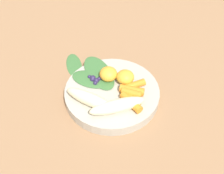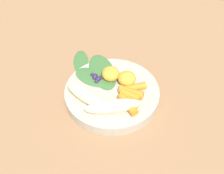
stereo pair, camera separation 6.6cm
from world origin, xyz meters
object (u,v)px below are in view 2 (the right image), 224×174
banana_peeled_right (88,97)px  orange_segment_near (111,74)px  banana_peeled_left (113,106)px  kale_leaf_stray (81,61)px  bowl (112,93)px

banana_peeled_right → orange_segment_near: (0.09, -0.00, 0.00)m
banana_peeled_left → kale_leaf_stray: 0.22m
bowl → orange_segment_near: 0.05m
bowl → banana_peeled_left: banana_peeled_left is taller
bowl → banana_peeled_left: size_ratio=1.80×
banana_peeled_left → banana_peeled_right: 0.06m
banana_peeled_left → kale_leaf_stray: (0.12, 0.18, -0.04)m
orange_segment_near → banana_peeled_right: bearing=177.1°
orange_segment_near → kale_leaf_stray: orange_segment_near is taller
banana_peeled_right → kale_leaf_stray: 0.18m
banana_peeled_left → orange_segment_near: bearing=84.3°
banana_peeled_right → kale_leaf_stray: banana_peeled_right is taller
bowl → banana_peeled_right: 0.07m
kale_leaf_stray → bowl: bearing=-151.7°
banana_peeled_left → bowl: bearing=83.3°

